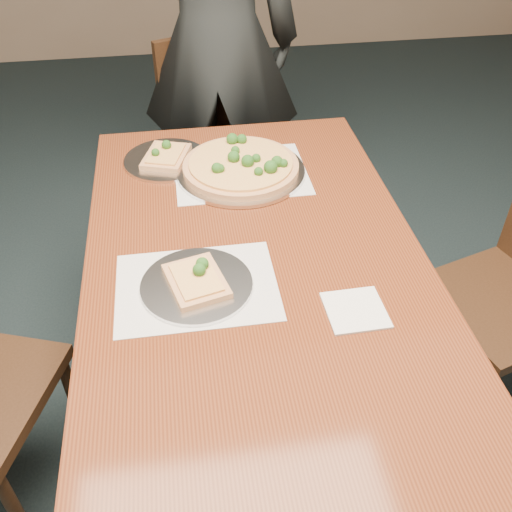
{
  "coord_description": "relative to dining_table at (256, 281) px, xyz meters",
  "views": [
    {
      "loc": [
        -0.11,
        -0.7,
        1.72
      ],
      "look_at": [
        0.07,
        0.44,
        0.75
      ],
      "focal_mm": 40.0,
      "sensor_mm": 36.0,
      "label": 1
    }
  ],
  "objects": [
    {
      "name": "placemat_near",
      "position": [
        -0.16,
        -0.1,
        0.09
      ],
      "size": [
        0.4,
        0.3,
        0.0
      ],
      "primitive_type": "cube",
      "color": "white",
      "rests_on": "dining_table"
    },
    {
      "name": "slice_plate_near",
      "position": [
        -0.16,
        -0.09,
        0.11
      ],
      "size": [
        0.28,
        0.28,
        0.06
      ],
      "color": "silver",
      "rests_on": "dining_table"
    },
    {
      "name": "placemat_main",
      "position": [
        0.02,
        0.42,
        0.09
      ],
      "size": [
        0.42,
        0.32,
        0.0
      ],
      "primitive_type": "cube",
      "color": "white",
      "rests_on": "dining_table"
    },
    {
      "name": "diner",
      "position": [
        0.02,
        1.16,
        0.27
      ],
      "size": [
        0.74,
        0.54,
        1.85
      ],
      "primitive_type": "imported",
      "rotation": [
        0.0,
        0.0,
        2.98
      ],
      "color": "black",
      "rests_on": "ground"
    },
    {
      "name": "pizza_pan",
      "position": [
        0.02,
        0.42,
        0.12
      ],
      "size": [
        0.41,
        0.41,
        0.07
      ],
      "color": "silver",
      "rests_on": "dining_table"
    },
    {
      "name": "slice_plate_far",
      "position": [
        -0.22,
        0.53,
        0.1
      ],
      "size": [
        0.28,
        0.28,
        0.06
      ],
      "color": "silver",
      "rests_on": "dining_table"
    },
    {
      "name": "napkin",
      "position": [
        0.2,
        -0.24,
        0.09
      ],
      "size": [
        0.14,
        0.14,
        0.01
      ],
      "primitive_type": "cube",
      "rotation": [
        0.0,
        0.0,
        0.02
      ],
      "color": "white",
      "rests_on": "dining_table"
    },
    {
      "name": "dining_table",
      "position": [
        0.0,
        0.0,
        0.0
      ],
      "size": [
        0.9,
        1.5,
        0.75
      ],
      "color": "#512110",
      "rests_on": "ground"
    },
    {
      "name": "chair_far",
      "position": [
        -0.0,
        1.17,
        -0.14
      ],
      "size": [
        0.54,
        0.54,
        0.91
      ],
      "rotation": [
        0.0,
        0.0,
        0.37
      ],
      "color": "black",
      "rests_on": "ground"
    }
  ]
}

